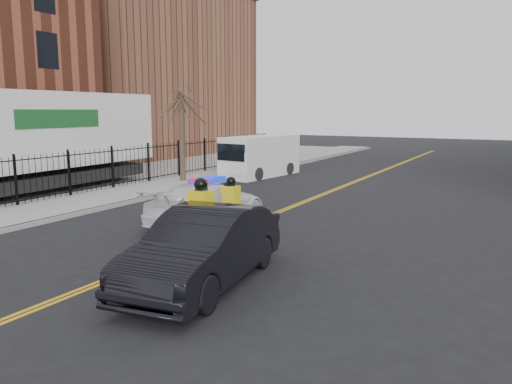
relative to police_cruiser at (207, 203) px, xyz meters
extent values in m
plane|color=black|center=(1.20, -2.91, -0.70)|extent=(120.00, 120.00, 0.00)
cube|color=gold|center=(1.12, 5.09, -0.69)|extent=(0.10, 60.00, 0.01)
cube|color=gold|center=(1.28, 5.09, -0.69)|extent=(0.10, 60.00, 0.01)
cube|color=gray|center=(-6.30, 5.09, -0.62)|extent=(3.00, 60.00, 0.15)
cube|color=gray|center=(-4.80, 5.09, -0.62)|extent=(0.20, 60.00, 0.15)
cube|color=gray|center=(-16.80, 5.09, -0.69)|extent=(18.00, 60.00, 0.02)
cube|color=brown|center=(-21.80, 21.09, 6.30)|extent=(14.00, 18.00, 14.00)
cylinder|color=#35281F|center=(-6.40, 7.09, 1.45)|extent=(0.28, 0.28, 4.00)
imported|color=white|center=(0.00, 0.00, -0.01)|extent=(2.27, 4.89, 1.38)
cube|color=#0C26CC|center=(0.00, 0.00, 0.76)|extent=(0.66, 1.31, 0.16)
imported|color=black|center=(3.25, -4.84, 0.12)|extent=(2.40, 5.18, 1.65)
cube|color=white|center=(-4.30, 11.60, 0.44)|extent=(2.57, 5.54, 2.28)
cube|color=white|center=(-4.56, 9.29, 0.24)|extent=(2.01, 1.01, 1.19)
cube|color=black|center=(-4.61, 8.90, 0.84)|extent=(1.78, 0.30, 0.89)
cylinder|color=black|center=(-5.41, 10.14, -0.35)|extent=(0.32, 0.72, 0.69)
cylinder|color=black|center=(-3.54, 9.92, -0.35)|extent=(0.32, 0.72, 0.69)
cylinder|color=black|center=(-5.06, 13.29, -0.35)|extent=(0.32, 0.72, 0.69)
cylinder|color=black|center=(-3.19, 13.07, -0.35)|extent=(0.32, 0.72, 0.69)
cube|color=white|center=(-10.18, 0.43, 2.16)|extent=(3.37, 14.65, 3.36)
cube|color=black|center=(-10.18, 0.43, -0.08)|extent=(2.88, 13.52, 0.56)
cylinder|color=black|center=(-10.37, 6.59, -0.08)|extent=(0.13, 0.13, 1.23)
cube|color=#195926|center=(-8.74, 1.60, 2.66)|extent=(0.16, 4.48, 0.78)
imported|color=black|center=(2.31, -3.61, -0.13)|extent=(1.05, 2.25, 1.14)
imported|color=#0E1932|center=(2.31, -3.61, 0.28)|extent=(0.77, 0.56, 1.95)
cube|color=yellow|center=(2.31, -3.61, 0.70)|extent=(0.60, 0.45, 0.82)
sphere|color=black|center=(2.31, -3.61, 1.26)|extent=(0.33, 0.33, 0.33)
cube|color=black|center=(2.21, -4.36, 0.18)|extent=(0.41, 0.45, 0.30)
imported|color=black|center=(1.59, -1.08, -0.16)|extent=(0.70, 1.83, 1.07)
imported|color=black|center=(1.59, -1.08, 0.13)|extent=(0.87, 0.71, 1.66)
cube|color=yellow|center=(1.59, -1.08, 0.49)|extent=(0.50, 0.37, 0.70)
sphere|color=black|center=(1.59, -1.08, 0.97)|extent=(0.28, 0.28, 0.28)
cube|color=black|center=(1.52, -1.72, 0.05)|extent=(0.34, 0.37, 0.26)
camera|label=1|loc=(9.22, -13.34, 3.03)|focal=35.00mm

